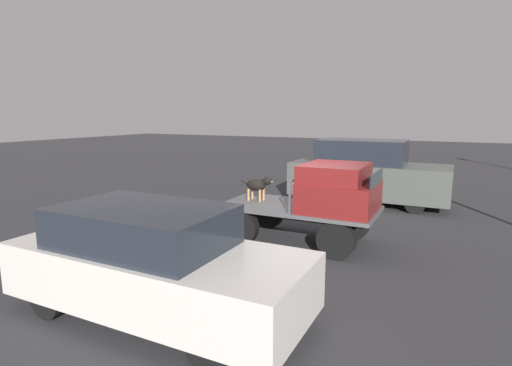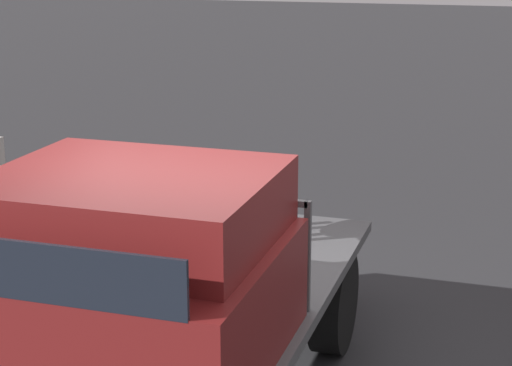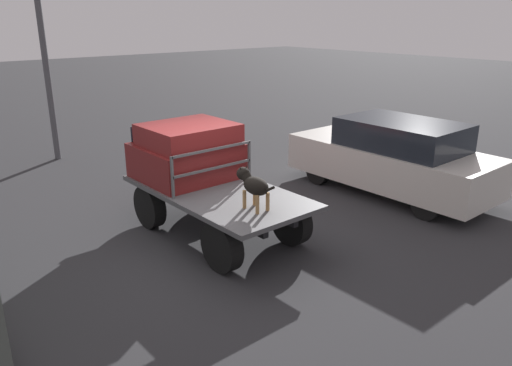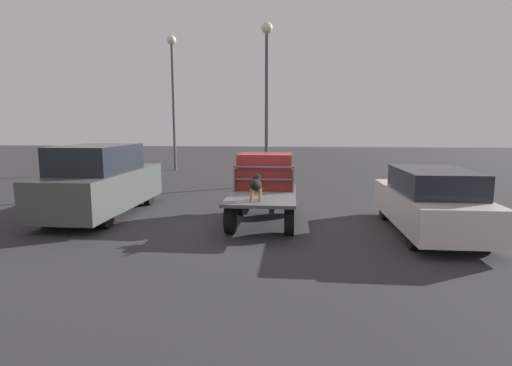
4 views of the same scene
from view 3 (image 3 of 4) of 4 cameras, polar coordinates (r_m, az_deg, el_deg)
The scene contains 6 objects.
ground_plane at distance 9.08m, azimuth -4.34°, elevation -5.89°, with size 80.00×80.00×0.00m, color #2D2D30.
flatbed_truck at distance 8.84m, azimuth -4.43°, elevation -2.33°, with size 3.59×1.80×0.86m.
truck_cab at distance 9.34m, azimuth -7.91°, elevation 3.51°, with size 1.57×1.68×1.03m.
truck_headboard at distance 8.69m, azimuth -4.95°, elevation 2.42°, with size 0.04×1.68×0.72m.
dog at distance 7.76m, azimuth -0.36°, elevation -0.14°, with size 0.88×0.28×0.66m.
parked_sedan at distance 11.28m, azimuth 15.38°, elevation 2.90°, with size 4.54×1.81×1.65m.
Camera 3 is at (-6.70, 4.83, 3.77)m, focal length 35.00 mm.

